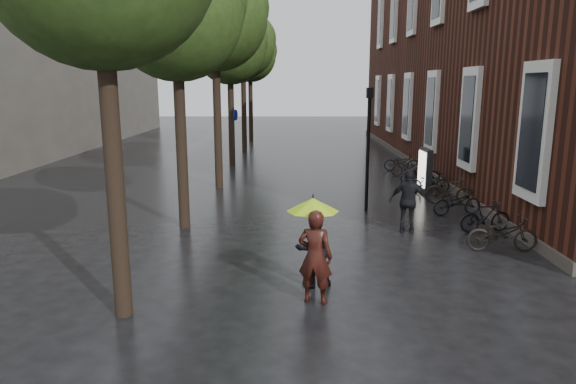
{
  "coord_description": "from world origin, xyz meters",
  "views": [
    {
      "loc": [
        -0.86,
        -7.87,
        4.23
      ],
      "look_at": [
        -0.98,
        5.97,
        1.3
      ],
      "focal_mm": 32.0,
      "sensor_mm": 36.0,
      "label": 1
    }
  ],
  "objects_px": {
    "person_burgundy": "(315,257)",
    "pedestrian_walking": "(409,201)",
    "ad_lightbox": "(425,170)",
    "person_black": "(314,249)",
    "parked_bicycles": "(437,187)",
    "lamp_post": "(368,137)"
  },
  "relations": [
    {
      "from": "person_burgundy",
      "to": "person_black",
      "type": "distance_m",
      "value": 0.85
    },
    {
      "from": "ad_lightbox",
      "to": "person_black",
      "type": "bearing_deg",
      "value": -117.78
    },
    {
      "from": "person_burgundy",
      "to": "parked_bicycles",
      "type": "bearing_deg",
      "value": -101.19
    },
    {
      "from": "person_black",
      "to": "pedestrian_walking",
      "type": "relative_size",
      "value": 0.89
    },
    {
      "from": "person_black",
      "to": "parked_bicycles",
      "type": "relative_size",
      "value": 0.13
    },
    {
      "from": "person_black",
      "to": "lamp_post",
      "type": "xyz_separation_m",
      "value": [
        2.06,
        6.68,
        1.66
      ]
    },
    {
      "from": "person_black",
      "to": "person_burgundy",
      "type": "bearing_deg",
      "value": 71.72
    },
    {
      "from": "pedestrian_walking",
      "to": "lamp_post",
      "type": "xyz_separation_m",
      "value": [
        -0.82,
        2.65,
        1.56
      ]
    },
    {
      "from": "parked_bicycles",
      "to": "person_burgundy",
      "type": "bearing_deg",
      "value": -117.98
    },
    {
      "from": "pedestrian_walking",
      "to": "parked_bicycles",
      "type": "distance_m",
      "value": 4.98
    },
    {
      "from": "ad_lightbox",
      "to": "parked_bicycles",
      "type": "bearing_deg",
      "value": -84.49
    },
    {
      "from": "person_burgundy",
      "to": "pedestrian_walking",
      "type": "distance_m",
      "value": 5.67
    },
    {
      "from": "person_black",
      "to": "lamp_post",
      "type": "height_order",
      "value": "lamp_post"
    },
    {
      "from": "person_black",
      "to": "pedestrian_walking",
      "type": "bearing_deg",
      "value": -143.44
    },
    {
      "from": "person_black",
      "to": "lamp_post",
      "type": "relative_size",
      "value": 0.4
    },
    {
      "from": "person_burgundy",
      "to": "pedestrian_walking",
      "type": "xyz_separation_m",
      "value": [
        2.89,
        4.88,
        -0.01
      ]
    },
    {
      "from": "pedestrian_walking",
      "to": "ad_lightbox",
      "type": "xyz_separation_m",
      "value": [
        1.93,
        5.79,
        -0.06
      ]
    },
    {
      "from": "person_black",
      "to": "parked_bicycles",
      "type": "bearing_deg",
      "value": -138.14
    },
    {
      "from": "person_burgundy",
      "to": "pedestrian_walking",
      "type": "height_order",
      "value": "person_burgundy"
    },
    {
      "from": "parked_bicycles",
      "to": "lamp_post",
      "type": "distance_m",
      "value": 4.0
    },
    {
      "from": "parked_bicycles",
      "to": "ad_lightbox",
      "type": "relative_size",
      "value": 7.61
    },
    {
      "from": "parked_bicycles",
      "to": "person_black",
      "type": "bearing_deg",
      "value": -120.25
    }
  ]
}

